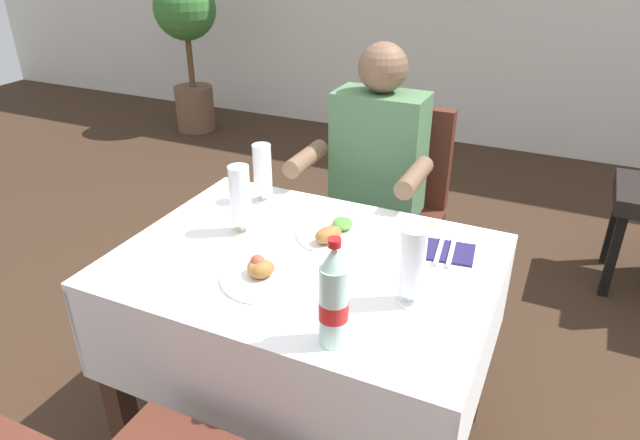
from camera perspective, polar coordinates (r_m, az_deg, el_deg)
main_dining_table at (r=1.81m, az=-1.35°, el=-8.58°), size 1.12×0.83×0.76m
chair_far_diner_seat at (r=2.47m, az=6.93°, el=1.10°), size 0.44×0.50×0.97m
seated_diner_far at (r=2.32m, az=5.31°, el=3.69°), size 0.50×0.46×1.26m
plate_near_camera at (r=1.61m, az=-5.75°, el=-5.33°), size 0.25×0.25×0.07m
plate_far_diner at (r=1.81m, az=1.25°, el=-1.30°), size 0.23×0.23×0.06m
beer_glass_left at (r=1.81m, az=-8.00°, el=2.07°), size 0.07×0.07×0.23m
beer_glass_middle at (r=2.02m, az=-5.78°, el=4.69°), size 0.07×0.07×0.21m
beer_glass_right at (r=1.47m, az=9.17°, el=-4.50°), size 0.07×0.07×0.22m
cola_bottle_primary at (r=1.32m, az=1.38°, el=-7.92°), size 0.07×0.07×0.28m
napkin_cutlery_set at (r=1.77m, az=12.48°, el=-3.06°), size 0.18×0.19×0.01m
potted_plant_corner at (r=5.12m, az=-13.16°, el=17.72°), size 0.51×0.51×1.29m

